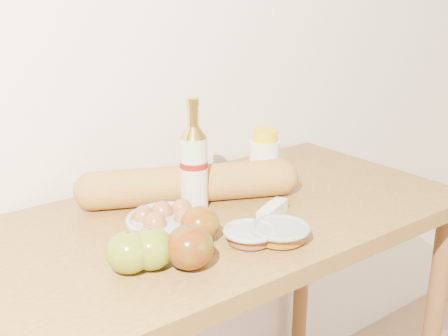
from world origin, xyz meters
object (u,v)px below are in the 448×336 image
(bourbon_bottle, at_px, (194,165))
(baguette, at_px, (190,184))
(table, at_px, (216,263))
(cream_bottle, at_px, (264,162))
(egg_bowl, at_px, (167,222))

(bourbon_bottle, distance_m, baguette, 0.08)
(table, relative_size, bourbon_bottle, 4.59)
(cream_bottle, bearing_deg, baguette, -179.11)
(bourbon_bottle, relative_size, baguette, 0.49)
(egg_bowl, bearing_deg, bourbon_bottle, 32.40)
(baguette, bearing_deg, bourbon_bottle, -85.76)
(table, relative_size, baguette, 2.26)
(baguette, bearing_deg, cream_bottle, 13.61)
(egg_bowl, height_order, baguette, baguette)
(table, distance_m, bourbon_bottle, 0.24)
(table, distance_m, cream_bottle, 0.29)
(bourbon_bottle, xyz_separation_m, egg_bowl, (-0.12, -0.08, -0.08))
(table, height_order, egg_bowl, egg_bowl)
(egg_bowl, bearing_deg, baguette, 40.76)
(bourbon_bottle, relative_size, egg_bowl, 1.26)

